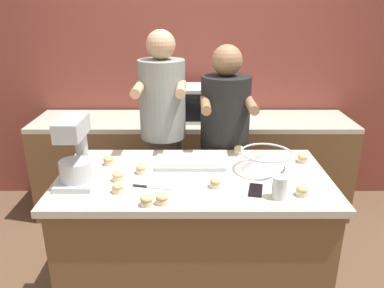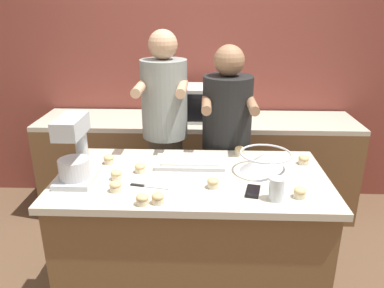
# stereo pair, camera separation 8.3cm
# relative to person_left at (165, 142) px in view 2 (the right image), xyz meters

# --- Properties ---
(back_wall) EXTENTS (10.00, 0.06, 2.70)m
(back_wall) POSITION_rel_person_left_xyz_m (0.22, 0.96, 0.46)
(back_wall) COLOR brown
(back_wall) RESTS_ON ground_plane
(island_counter) EXTENTS (1.57, 0.81, 0.91)m
(island_counter) POSITION_rel_person_left_xyz_m (0.22, -0.60, -0.44)
(island_counter) COLOR brown
(island_counter) RESTS_ON ground_plane
(back_counter) EXTENTS (2.80, 0.60, 0.89)m
(back_counter) POSITION_rel_person_left_xyz_m (0.22, 0.61, -0.45)
(back_counter) COLOR brown
(back_counter) RESTS_ON ground_plane
(person_left) EXTENTS (0.34, 0.50, 1.69)m
(person_left) POSITION_rel_person_left_xyz_m (0.00, 0.00, 0.00)
(person_left) COLOR brown
(person_left) RESTS_ON ground_plane
(person_right) EXTENTS (0.36, 0.52, 1.59)m
(person_right) POSITION_rel_person_left_xyz_m (0.45, 0.00, -0.06)
(person_right) COLOR brown
(person_right) RESTS_ON ground_plane
(stand_mixer) EXTENTS (0.20, 0.30, 0.37)m
(stand_mixer) POSITION_rel_person_left_xyz_m (-0.43, -0.68, 0.18)
(stand_mixer) COLOR #B2B7BC
(stand_mixer) RESTS_ON island_counter
(mixing_bowl) EXTENTS (0.30, 0.30, 0.12)m
(mixing_bowl) POSITION_rel_person_left_xyz_m (0.65, -0.53, 0.08)
(mixing_bowl) COLOR #BCBCC1
(mixing_bowl) RESTS_ON island_counter
(baking_tray) EXTENTS (0.42, 0.23, 0.04)m
(baking_tray) POSITION_rel_person_left_xyz_m (0.20, -0.44, 0.04)
(baking_tray) COLOR #BCBCC1
(baking_tray) RESTS_ON island_counter
(microwave_oven) EXTENTS (0.49, 0.36, 0.29)m
(microwave_oven) POSITION_rel_person_left_xyz_m (0.25, 0.61, 0.14)
(microwave_oven) COLOR silver
(microwave_oven) RESTS_ON back_counter
(cell_phone) EXTENTS (0.10, 0.16, 0.01)m
(cell_phone) POSITION_rel_person_left_xyz_m (0.55, -0.79, 0.02)
(cell_phone) COLOR black
(cell_phone) RESTS_ON island_counter
(drinking_glass) EXTENTS (0.08, 0.08, 0.12)m
(drinking_glass) POSITION_rel_person_left_xyz_m (0.66, -0.87, 0.08)
(drinking_glass) COLOR silver
(drinking_glass) RESTS_ON island_counter
(knife) EXTENTS (0.22, 0.06, 0.01)m
(knife) POSITION_rel_person_left_xyz_m (-0.02, -0.75, 0.02)
(knife) COLOR #BCBCC1
(knife) RESTS_ON island_counter
(cupcake_0) EXTENTS (0.06, 0.06, 0.06)m
(cupcake_0) POSITION_rel_person_left_xyz_m (0.34, -0.75, 0.05)
(cupcake_0) COLOR beige
(cupcake_0) RESTS_ON island_counter
(cupcake_1) EXTENTS (0.06, 0.06, 0.06)m
(cupcake_1) POSITION_rel_person_left_xyz_m (-0.01, -0.94, 0.05)
(cupcake_1) COLOR beige
(cupcake_1) RESTS_ON island_counter
(cupcake_2) EXTENTS (0.06, 0.06, 0.06)m
(cupcake_2) POSITION_rel_person_left_xyz_m (0.52, -0.26, 0.05)
(cupcake_2) COLOR beige
(cupcake_2) RESTS_ON island_counter
(cupcake_3) EXTENTS (0.06, 0.06, 0.06)m
(cupcake_3) POSITION_rel_person_left_xyz_m (-0.18, -0.81, 0.05)
(cupcake_3) COLOR beige
(cupcake_3) RESTS_ON island_counter
(cupcake_4) EXTENTS (0.06, 0.06, 0.06)m
(cupcake_4) POSITION_rel_person_left_xyz_m (0.78, -0.84, 0.05)
(cupcake_4) COLOR beige
(cupcake_4) RESTS_ON island_counter
(cupcake_5) EXTENTS (0.06, 0.06, 0.06)m
(cupcake_5) POSITION_rel_person_left_xyz_m (0.06, -0.93, 0.05)
(cupcake_5) COLOR beige
(cupcake_5) RESTS_ON island_counter
(cupcake_6) EXTENTS (0.06, 0.06, 0.06)m
(cupcake_6) POSITION_rel_person_left_xyz_m (-0.50, -0.31, 0.05)
(cupcake_6) COLOR beige
(cupcake_6) RESTS_ON island_counter
(cupcake_7) EXTENTS (0.06, 0.06, 0.06)m
(cupcake_7) POSITION_rel_person_left_xyz_m (-0.31, -0.44, 0.05)
(cupcake_7) COLOR beige
(cupcake_7) RESTS_ON island_counter
(cupcake_8) EXTENTS (0.06, 0.06, 0.06)m
(cupcake_8) POSITION_rel_person_left_xyz_m (0.91, -0.41, 0.05)
(cupcake_8) COLOR beige
(cupcake_8) RESTS_ON island_counter
(cupcake_9) EXTENTS (0.06, 0.06, 0.06)m
(cupcake_9) POSITION_rel_person_left_xyz_m (-0.09, -0.57, 0.05)
(cupcake_9) COLOR beige
(cupcake_9) RESTS_ON island_counter
(cupcake_10) EXTENTS (0.06, 0.06, 0.06)m
(cupcake_10) POSITION_rel_person_left_xyz_m (-0.21, -0.67, 0.05)
(cupcake_10) COLOR beige
(cupcake_10) RESTS_ON island_counter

